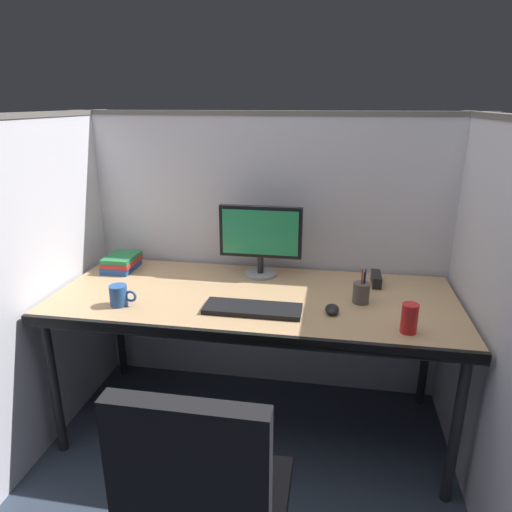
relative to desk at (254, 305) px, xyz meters
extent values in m
plane|color=#2D3847|center=(0.00, -0.29, -0.69)|extent=(8.00, 8.00, 0.00)
cube|color=silver|center=(0.00, 0.46, 0.08)|extent=(2.20, 0.05, 1.55)
cube|color=#605B56|center=(0.00, 0.46, 0.87)|extent=(2.21, 0.06, 0.02)
cube|color=silver|center=(-0.99, -0.09, 0.08)|extent=(0.05, 1.40, 1.55)
cube|color=#605B56|center=(-0.99, -0.09, 0.87)|extent=(0.06, 1.41, 0.02)
cube|color=silver|center=(0.99, -0.09, 0.08)|extent=(0.05, 1.40, 1.55)
cube|color=tan|center=(0.00, 0.01, 0.03)|extent=(1.90, 0.80, 0.04)
cube|color=black|center=(0.00, -0.38, 0.03)|extent=(1.90, 0.02, 0.05)
cylinder|color=black|center=(-0.89, -0.33, -0.34)|extent=(0.04, 0.04, 0.70)
cylinder|color=black|center=(0.89, -0.33, -0.34)|extent=(0.04, 0.04, 0.70)
cylinder|color=black|center=(-0.89, 0.35, -0.34)|extent=(0.04, 0.04, 0.70)
cylinder|color=black|center=(0.89, 0.35, -0.34)|extent=(0.04, 0.04, 0.70)
cube|color=black|center=(0.04, -0.96, -0.23)|extent=(0.44, 0.44, 0.07)
cube|color=black|center=(0.04, -1.15, 0.04)|extent=(0.40, 0.06, 0.48)
cylinder|color=gray|center=(-0.01, 0.28, 0.06)|extent=(0.17, 0.17, 0.01)
cylinder|color=black|center=(-0.01, 0.28, 0.11)|extent=(0.03, 0.03, 0.09)
cube|color=black|center=(-0.01, 0.28, 0.29)|extent=(0.43, 0.03, 0.27)
cube|color=#268C59|center=(-0.01, 0.26, 0.29)|extent=(0.39, 0.01, 0.23)
cube|color=black|center=(0.02, -0.16, 0.06)|extent=(0.43, 0.15, 0.02)
ellipsoid|color=black|center=(0.37, -0.12, 0.07)|extent=(0.06, 0.10, 0.03)
cylinder|color=#59595B|center=(0.37, -0.10, 0.08)|extent=(0.01, 0.01, 0.01)
cylinder|color=#4C4742|center=(0.50, 0.01, 0.10)|extent=(0.08, 0.08, 0.09)
cylinder|color=red|center=(0.49, 0.00, 0.14)|extent=(0.01, 0.01, 0.16)
cylinder|color=#263FB2|center=(0.51, 0.01, 0.14)|extent=(0.01, 0.01, 0.16)
cylinder|color=black|center=(0.51, 0.01, 0.13)|extent=(0.01, 0.01, 0.14)
cylinder|color=#264C8C|center=(-0.58, -0.20, 0.10)|extent=(0.08, 0.08, 0.09)
torus|color=#264C8C|center=(-0.53, -0.20, 0.10)|extent=(0.06, 0.01, 0.06)
cube|color=#1E478C|center=(-0.78, 0.24, 0.07)|extent=(0.15, 0.21, 0.03)
cube|color=#B22626|center=(-0.77, 0.24, 0.09)|extent=(0.15, 0.21, 0.02)
cube|color=#26723F|center=(-0.78, 0.24, 0.12)|extent=(0.15, 0.21, 0.02)
cube|color=black|center=(0.58, 0.25, 0.08)|extent=(0.04, 0.15, 0.06)
cylinder|color=red|center=(0.67, -0.25, 0.11)|extent=(0.07, 0.07, 0.12)
camera|label=1|loc=(0.35, -1.99, 0.93)|focal=32.46mm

